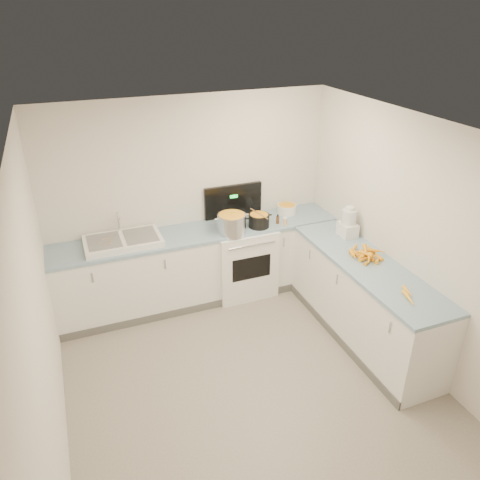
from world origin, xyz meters
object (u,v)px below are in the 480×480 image
object	(u,v)px
steel_pot	(232,224)
mixing_bowl	(287,209)
black_pot	(259,221)
stove	(241,257)
sink	(123,241)
food_processor	(348,223)
extract_bottle	(278,220)
spice_jar	(285,222)

from	to	relation	value
steel_pot	mixing_bowl	size ratio (longest dim) A/B	1.36
black_pot	steel_pot	bearing A→B (deg)	-175.59
stove	sink	world-z (taller)	stove
mixing_bowl	food_processor	bearing A→B (deg)	-67.01
steel_pot	extract_bottle	world-z (taller)	steel_pot
extract_bottle	food_processor	bearing A→B (deg)	-44.68
steel_pot	food_processor	size ratio (longest dim) A/B	0.93
stove	black_pot	world-z (taller)	stove
stove	black_pot	bearing A→B (deg)	-34.86
stove	spice_jar	distance (m)	0.74
steel_pot	food_processor	xyz separation A→B (m)	(1.24, -0.59, 0.05)
steel_pot	extract_bottle	size ratio (longest dim) A/B	3.55
spice_jar	black_pot	bearing A→B (deg)	166.67
spice_jar	food_processor	world-z (taller)	food_processor
black_pot	food_processor	world-z (taller)	food_processor
sink	steel_pot	size ratio (longest dim) A/B	2.51
spice_jar	mixing_bowl	bearing A→B (deg)	60.21
black_pot	spice_jar	world-z (taller)	black_pot
steel_pot	spice_jar	size ratio (longest dim) A/B	4.14
steel_pot	black_pot	size ratio (longest dim) A/B	1.34
stove	mixing_bowl	bearing A→B (deg)	10.11
stove	sink	size ratio (longest dim) A/B	1.58
mixing_bowl	spice_jar	xyz separation A→B (m)	(-0.19, -0.32, -0.02)
mixing_bowl	sink	bearing A→B (deg)	-177.15
steel_pot	black_pot	world-z (taller)	steel_pot
sink	food_processor	world-z (taller)	food_processor
black_pot	mixing_bowl	xyz separation A→B (m)	(0.50, 0.25, -0.01)
stove	food_processor	xyz separation A→B (m)	(1.05, -0.74, 0.62)
sink	black_pot	distance (m)	1.64
stove	food_processor	distance (m)	1.43
extract_bottle	spice_jar	bearing A→B (deg)	-47.48
stove	mixing_bowl	size ratio (longest dim) A/B	5.40
sink	mixing_bowl	distance (m)	2.14
food_processor	extract_bottle	bearing A→B (deg)	135.32
spice_jar	food_processor	size ratio (longest dim) A/B	0.22
sink	extract_bottle	bearing A→B (deg)	-4.41
sink	black_pot	xyz separation A→B (m)	(1.63, -0.14, 0.03)
steel_pot	black_pot	xyz separation A→B (m)	(0.37, 0.03, -0.03)
sink	spice_jar	world-z (taller)	sink
black_pot	food_processor	xyz separation A→B (m)	(0.87, -0.61, 0.09)
mixing_bowl	extract_bottle	xyz separation A→B (m)	(-0.25, -0.25, -0.01)
sink	extract_bottle	distance (m)	1.89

